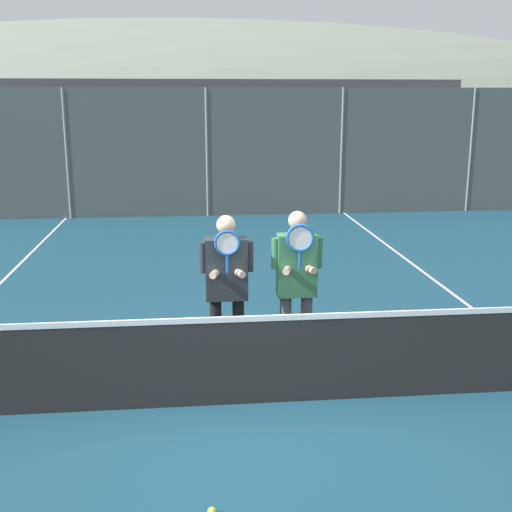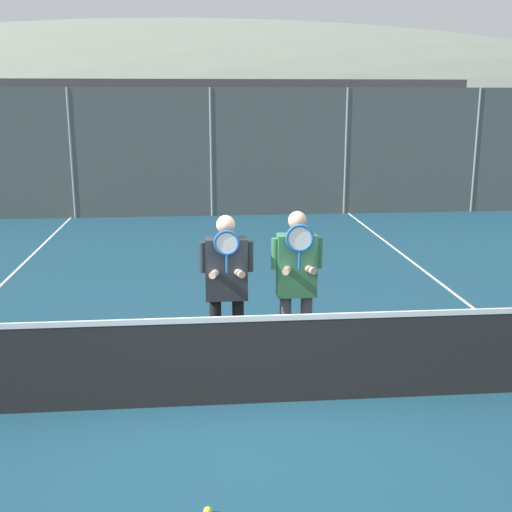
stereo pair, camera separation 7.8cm
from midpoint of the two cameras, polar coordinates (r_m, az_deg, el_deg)
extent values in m
plane|color=navy|center=(6.63, -1.21, -12.99)|extent=(120.00, 120.00, 0.00)
ellipsoid|color=gray|center=(54.71, -4.89, 10.72)|extent=(90.24, 50.13, 17.55)
cube|color=#9EA3A8|center=(23.77, -7.88, 10.42)|extent=(19.37, 5.00, 3.21)
cube|color=#4C4C51|center=(23.74, -8.03, 14.72)|extent=(19.87, 5.50, 0.36)
cylinder|color=gray|center=(16.89, -15.97, 8.71)|extent=(0.06, 0.06, 3.25)
cylinder|color=gray|center=(16.61, -3.87, 9.13)|extent=(0.06, 0.06, 3.25)
cylinder|color=gray|center=(17.06, 8.12, 9.15)|extent=(0.06, 0.06, 3.25)
cylinder|color=gray|center=(18.18, 19.05, 8.83)|extent=(0.06, 0.06, 3.25)
cube|color=#4C5451|center=(16.61, -3.87, 9.13)|extent=(21.00, 0.02, 3.25)
cube|color=black|center=(6.45, -1.23, -9.49)|extent=(9.56, 0.02, 0.88)
cube|color=white|center=(6.28, -1.26, -5.62)|extent=(9.56, 0.03, 0.06)
cube|color=white|center=(10.22, 18.28, -3.86)|extent=(0.05, 16.00, 0.01)
cylinder|color=black|center=(7.19, -3.29, -7.09)|extent=(0.13, 0.13, 0.86)
cylinder|color=black|center=(7.20, -1.28, -7.03)|extent=(0.13, 0.13, 0.86)
cube|color=#282D33|center=(6.95, -2.34, -1.14)|extent=(0.46, 0.22, 0.68)
sphere|color=#DBB293|center=(6.84, -2.38, 2.80)|extent=(0.21, 0.21, 0.21)
cylinder|color=#282D33|center=(6.91, -4.45, -0.12)|extent=(0.08, 0.08, 0.33)
cylinder|color=#282D33|center=(6.94, -0.27, -0.03)|extent=(0.08, 0.08, 0.33)
cylinder|color=#DBB293|center=(6.87, -3.25, -1.47)|extent=(0.16, 0.27, 0.08)
cylinder|color=#DBB293|center=(6.88, -1.36, -1.42)|extent=(0.16, 0.27, 0.08)
cylinder|color=#1E5BAD|center=(6.75, -2.27, -0.67)|extent=(0.03, 0.03, 0.20)
torus|color=#1E5BAD|center=(6.70, -2.29, 1.18)|extent=(0.27, 0.03, 0.27)
cylinder|color=silver|center=(6.70, -2.29, 1.18)|extent=(0.23, 0.00, 0.23)
cylinder|color=#56565B|center=(7.25, 2.92, -6.84)|extent=(0.13, 0.13, 0.87)
cylinder|color=#56565B|center=(7.28, 4.77, -6.76)|extent=(0.13, 0.13, 0.87)
cube|color=#337047|center=(7.02, 3.95, -0.82)|extent=(0.43, 0.22, 0.69)
sphere|color=tan|center=(6.91, 4.02, 3.18)|extent=(0.20, 0.20, 0.20)
cylinder|color=#337047|center=(6.96, 2.02, 0.21)|extent=(0.08, 0.08, 0.34)
cylinder|color=#337047|center=(7.03, 5.90, 0.29)|extent=(0.08, 0.08, 0.34)
cylinder|color=tan|center=(6.93, 3.19, -1.15)|extent=(0.16, 0.27, 0.08)
cylinder|color=tan|center=(6.96, 4.94, -1.11)|extent=(0.16, 0.27, 0.08)
cylinder|color=#1E5BAD|center=(6.83, 4.20, -0.35)|extent=(0.03, 0.03, 0.20)
torus|color=#1E5BAD|center=(6.77, 4.24, 1.59)|extent=(0.31, 0.03, 0.31)
cylinder|color=silver|center=(6.77, 4.24, 1.59)|extent=(0.25, 0.00, 0.25)
cylinder|color=black|center=(18.69, -18.95, 4.85)|extent=(0.60, 0.16, 0.60)
cylinder|color=black|center=(20.54, -17.72, 5.70)|extent=(0.60, 0.16, 0.60)
cube|color=navy|center=(19.06, -7.80, 6.77)|extent=(4.54, 1.72, 0.74)
cube|color=#2D3842|center=(18.99, -7.87, 8.80)|extent=(2.50, 1.58, 0.61)
cylinder|color=black|center=(18.23, -3.22, 5.37)|extent=(0.60, 0.16, 0.60)
cylinder|color=black|center=(19.97, -3.41, 6.12)|extent=(0.60, 0.16, 0.60)
cylinder|color=black|center=(18.37, -12.49, 5.13)|extent=(0.60, 0.16, 0.60)
cylinder|color=black|center=(20.10, -11.89, 5.90)|extent=(0.60, 0.16, 0.60)
cube|color=black|center=(19.42, 7.57, 6.95)|extent=(4.64, 1.89, 0.77)
cube|color=#2D3842|center=(19.35, 7.63, 9.01)|extent=(2.55, 1.74, 0.63)
cylinder|color=black|center=(18.94, 12.64, 5.38)|extent=(0.60, 0.16, 0.60)
cylinder|color=black|center=(20.77, 11.03, 6.19)|extent=(0.60, 0.16, 0.60)
cylinder|color=black|center=(18.25, 3.55, 5.38)|extent=(0.60, 0.16, 0.60)
cylinder|color=black|center=(20.14, 2.71, 6.19)|extent=(0.60, 0.16, 0.60)
cube|color=#B2B7BC|center=(21.44, 20.49, 6.92)|extent=(4.24, 1.76, 0.83)
cube|color=#2D3842|center=(21.37, 20.67, 8.91)|extent=(2.33, 1.62, 0.68)
cylinder|color=black|center=(20.11, 17.93, 5.52)|extent=(0.60, 0.16, 0.60)
cylinder|color=black|center=(21.76, 16.10, 6.24)|extent=(0.60, 0.16, 0.60)
sphere|color=#CCDB33|center=(5.10, -3.84, -21.69)|extent=(0.07, 0.07, 0.07)
camera|label=1|loc=(0.04, -89.69, 0.08)|focal=45.00mm
camera|label=2|loc=(0.04, 90.31, -0.08)|focal=45.00mm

